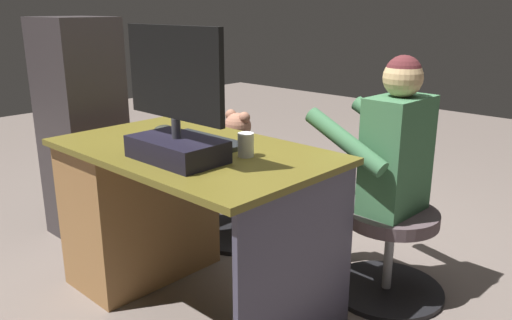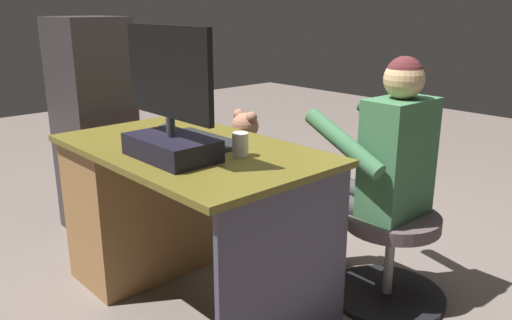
# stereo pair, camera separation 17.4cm
# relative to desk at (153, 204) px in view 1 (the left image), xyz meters

# --- Properties ---
(ground_plane) EXTENTS (10.00, 10.00, 0.00)m
(ground_plane) POSITION_rel_desk_xyz_m (-0.32, -0.31, -0.40)
(ground_plane) COLOR #6D6159
(desk) EXTENTS (1.25, 0.75, 0.75)m
(desk) POSITION_rel_desk_xyz_m (0.00, 0.00, 0.00)
(desk) COLOR brown
(desk) RESTS_ON ground_plane
(monitor) EXTENTS (0.53, 0.23, 0.52)m
(monitor) POSITION_rel_desk_xyz_m (-0.41, 0.16, 0.51)
(monitor) COLOR black
(monitor) RESTS_ON desk
(keyboard) EXTENTS (0.42, 0.14, 0.02)m
(keyboard) POSITION_rel_desk_xyz_m (-0.29, -0.10, 0.36)
(keyboard) COLOR black
(keyboard) RESTS_ON desk
(computer_mouse) EXTENTS (0.06, 0.10, 0.04)m
(computer_mouse) POSITION_rel_desk_xyz_m (0.00, -0.09, 0.36)
(computer_mouse) COLOR #2C2E26
(computer_mouse) RESTS_ON desk
(cup) EXTENTS (0.07, 0.07, 0.10)m
(cup) POSITION_rel_desk_xyz_m (-0.58, -0.06, 0.39)
(cup) COLOR white
(cup) RESTS_ON desk
(tv_remote) EXTENTS (0.11, 0.15, 0.02)m
(tv_remote) POSITION_rel_desk_xyz_m (-0.21, 0.10, 0.35)
(tv_remote) COLOR black
(tv_remote) RESTS_ON desk
(office_chair_teddy) EXTENTS (0.56, 0.56, 0.42)m
(office_chair_teddy) POSITION_rel_desk_xyz_m (0.06, -0.65, -0.17)
(office_chair_teddy) COLOR black
(office_chair_teddy) RESTS_ON ground_plane
(teddy_bear) EXTENTS (0.23, 0.24, 0.34)m
(teddy_bear) POSITION_rel_desk_xyz_m (0.06, -0.66, 0.18)
(teddy_bear) COLOR #A36B54
(teddy_bear) RESTS_ON office_chair_teddy
(visitor_chair) EXTENTS (0.54, 0.54, 0.42)m
(visitor_chair) POSITION_rel_desk_xyz_m (-0.92, -0.68, -0.16)
(visitor_chair) COLOR black
(visitor_chair) RESTS_ON ground_plane
(person) EXTENTS (0.54, 0.49, 1.13)m
(person) POSITION_rel_desk_xyz_m (-0.84, -0.68, 0.25)
(person) COLOR #3D6F48
(person) RESTS_ON ground_plane
(equipment_rack) EXTENTS (0.44, 0.36, 1.28)m
(equipment_rack) POSITION_rel_desk_xyz_m (0.74, -0.06, 0.24)
(equipment_rack) COLOR #332E30
(equipment_rack) RESTS_ON ground_plane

